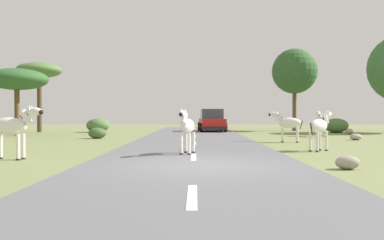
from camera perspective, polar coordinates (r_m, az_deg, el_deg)
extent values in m
plane|color=olive|center=(10.61, 1.61, -6.59)|extent=(90.00, 90.00, 0.00)
cube|color=slate|center=(10.61, 0.18, -6.46)|extent=(6.00, 64.00, 0.05)
cube|color=silver|center=(6.66, 0.02, -10.55)|extent=(0.16, 2.00, 0.01)
cube|color=silver|center=(12.59, 0.22, -5.18)|extent=(0.16, 2.00, 0.01)
cube|color=silver|center=(18.57, 0.30, -3.26)|extent=(0.16, 2.00, 0.01)
cube|color=silver|center=(24.56, 0.33, -2.28)|extent=(0.16, 2.00, 0.01)
cube|color=silver|center=(30.55, 0.36, -1.68)|extent=(0.16, 2.00, 0.01)
cube|color=silver|center=(36.55, 0.37, -1.28)|extent=(0.16, 2.00, 0.01)
ellipsoid|color=silver|center=(13.64, -0.64, -0.86)|extent=(0.62, 1.11, 0.49)
cylinder|color=silver|center=(13.37, -1.52, -3.32)|extent=(0.12, 0.12, 0.71)
cylinder|color=#28231E|center=(13.39, -1.52, -4.74)|extent=(0.14, 0.14, 0.05)
cylinder|color=silver|center=(13.31, -0.41, -3.34)|extent=(0.12, 0.12, 0.71)
cylinder|color=#28231E|center=(13.34, -0.41, -4.76)|extent=(0.14, 0.14, 0.05)
cylinder|color=silver|center=(14.03, -0.87, -3.13)|extent=(0.12, 0.12, 0.71)
cylinder|color=#28231E|center=(14.06, -0.87, -4.48)|extent=(0.14, 0.14, 0.05)
cylinder|color=silver|center=(13.97, 0.20, -3.14)|extent=(0.12, 0.12, 0.71)
cylinder|color=#28231E|center=(14.00, 0.20, -4.50)|extent=(0.14, 0.14, 0.05)
cylinder|color=silver|center=(13.15, -1.12, 0.18)|extent=(0.26, 0.40, 0.42)
cube|color=black|center=(13.15, -1.12, 0.56)|extent=(0.11, 0.35, 0.29)
ellipsoid|color=silver|center=(12.91, -1.37, 0.86)|extent=(0.28, 0.48, 0.23)
ellipsoid|color=black|center=(12.73, -1.56, 0.79)|extent=(0.16, 0.18, 0.14)
cone|color=silver|center=(13.04, -1.54, 1.36)|extent=(0.10, 0.10, 0.13)
cone|color=silver|center=(13.01, -0.97, 1.36)|extent=(0.10, 0.10, 0.13)
cylinder|color=black|center=(14.15, -0.18, -1.19)|extent=(0.07, 0.15, 0.42)
ellipsoid|color=silver|center=(20.49, 13.48, -0.40)|extent=(1.14, 0.64, 0.51)
cylinder|color=silver|center=(20.64, 12.49, -2.00)|extent=(0.13, 0.13, 0.73)
cylinder|color=#28231E|center=(20.66, 12.49, -2.95)|extent=(0.15, 0.15, 0.05)
cylinder|color=silver|center=(20.37, 12.50, -2.04)|extent=(0.13, 0.13, 0.73)
cylinder|color=#28231E|center=(20.39, 12.49, -3.00)|extent=(0.15, 0.15, 0.05)
cylinder|color=silver|center=(20.66, 14.45, -2.01)|extent=(0.13, 0.13, 0.73)
cylinder|color=#28231E|center=(20.68, 14.44, -2.95)|extent=(0.15, 0.15, 0.05)
cylinder|color=silver|center=(20.38, 14.48, -2.04)|extent=(0.13, 0.13, 0.73)
cylinder|color=#28231E|center=(20.40, 14.47, -3.00)|extent=(0.15, 0.15, 0.05)
cylinder|color=silver|center=(20.48, 12.04, 0.34)|extent=(0.42, 0.27, 0.43)
cube|color=black|center=(20.48, 12.04, 0.59)|extent=(0.36, 0.11, 0.30)
ellipsoid|color=silver|center=(20.48, 11.33, 0.79)|extent=(0.50, 0.29, 0.23)
ellipsoid|color=black|center=(20.48, 10.81, 0.74)|extent=(0.19, 0.17, 0.14)
cone|color=silver|center=(20.55, 11.67, 1.12)|extent=(0.10, 0.10, 0.14)
cone|color=silver|center=(20.41, 11.66, 1.12)|extent=(0.10, 0.10, 0.14)
cylinder|color=black|center=(20.51, 14.98, -0.67)|extent=(0.16, 0.07, 0.44)
ellipsoid|color=silver|center=(15.83, 17.22, -0.78)|extent=(1.05, 1.06, 0.50)
cylinder|color=silver|center=(16.10, 18.22, -2.82)|extent=(0.15, 0.15, 0.73)
cylinder|color=#28231E|center=(16.12, 18.22, -4.02)|extent=(0.17, 0.17, 0.05)
cylinder|color=silver|center=(16.22, 17.37, -2.78)|extent=(0.15, 0.15, 0.73)
cylinder|color=#28231E|center=(16.25, 17.36, -3.98)|extent=(0.17, 0.17, 0.05)
cylinder|color=silver|center=(15.48, 17.05, -2.95)|extent=(0.15, 0.15, 0.73)
cylinder|color=#28231E|center=(15.51, 17.04, -4.20)|extent=(0.17, 0.17, 0.05)
cylinder|color=silver|center=(15.61, 16.17, -2.92)|extent=(0.15, 0.15, 0.73)
cylinder|color=#28231E|center=(15.64, 16.17, -4.16)|extent=(0.17, 0.17, 0.05)
cylinder|color=silver|center=(16.28, 18.07, 0.17)|extent=(0.41, 0.41, 0.43)
cube|color=black|center=(16.28, 18.07, 0.48)|extent=(0.28, 0.28, 0.30)
ellipsoid|color=silver|center=(16.50, 18.47, 0.73)|extent=(0.46, 0.47, 0.23)
ellipsoid|color=black|center=(16.66, 18.75, 0.67)|extent=(0.21, 0.21, 0.14)
cone|color=silver|center=(16.36, 18.50, 1.13)|extent=(0.12, 0.12, 0.14)
cone|color=silver|center=(16.43, 18.07, 1.13)|extent=(0.12, 0.12, 0.14)
cylinder|color=black|center=(15.36, 16.29, -1.19)|extent=(0.13, 0.13, 0.43)
ellipsoid|color=silver|center=(13.47, -24.14, -0.81)|extent=(1.19, 0.59, 0.54)
cylinder|color=silver|center=(13.18, -23.09, -3.52)|extent=(0.13, 0.13, 0.78)
cylinder|color=#28231E|center=(13.21, -23.08, -5.08)|extent=(0.15, 0.15, 0.05)
cylinder|color=silver|center=(13.43, -22.45, -3.44)|extent=(0.13, 0.13, 0.78)
cylinder|color=#28231E|center=(13.46, -22.44, -4.97)|extent=(0.15, 0.15, 0.05)
cylinder|color=silver|center=(13.82, -25.13, -3.34)|extent=(0.13, 0.13, 0.78)
cylinder|color=#28231E|center=(13.85, -25.12, -4.83)|extent=(0.15, 0.15, 0.05)
cylinder|color=silver|center=(13.18, -22.14, 0.37)|extent=(0.43, 0.26, 0.46)
cube|color=black|center=(13.18, -22.14, 0.77)|extent=(0.38, 0.09, 0.31)
ellipsoid|color=silver|center=(13.05, -21.12, 1.11)|extent=(0.52, 0.27, 0.25)
ellipsoid|color=black|center=(12.96, -20.35, 1.04)|extent=(0.19, 0.17, 0.15)
cone|color=silver|center=(13.05, -21.76, 1.66)|extent=(0.10, 0.10, 0.14)
cone|color=silver|center=(13.18, -21.45, 1.65)|extent=(0.10, 0.10, 0.14)
ellipsoid|color=silver|center=(26.35, 17.55, -0.03)|extent=(0.52, 1.16, 0.54)
cylinder|color=silver|center=(26.77, 17.65, -1.34)|extent=(0.12, 0.12, 0.78)
cylinder|color=#28231E|center=(26.78, 17.65, -2.12)|extent=(0.14, 0.14, 0.05)
cylinder|color=silver|center=(26.70, 17.05, -1.35)|extent=(0.12, 0.12, 0.78)
cylinder|color=#28231E|center=(26.71, 17.04, -2.12)|extent=(0.14, 0.14, 0.05)
cylinder|color=silver|center=(26.04, 18.05, -1.40)|extent=(0.12, 0.12, 0.78)
cylinder|color=#28231E|center=(26.06, 18.04, -2.20)|extent=(0.14, 0.14, 0.05)
cylinder|color=silver|center=(25.97, 17.43, -1.41)|extent=(0.12, 0.12, 0.78)
cylinder|color=#28231E|center=(25.99, 17.42, -2.21)|extent=(0.14, 0.14, 0.05)
cylinder|color=silver|center=(26.88, 17.27, 0.57)|extent=(0.23, 0.42, 0.46)
cube|color=black|center=(26.88, 17.27, 0.77)|extent=(0.06, 0.38, 0.32)
ellipsoid|color=silver|center=(27.14, 17.14, 0.93)|extent=(0.23, 0.51, 0.25)
ellipsoid|color=black|center=(27.34, 17.04, 0.89)|extent=(0.15, 0.18, 0.15)
cone|color=silver|center=(27.04, 17.35, 1.20)|extent=(0.10, 0.10, 0.15)
cone|color=silver|center=(27.01, 17.05, 1.20)|extent=(0.10, 0.10, 0.15)
cylinder|color=black|center=(25.80, 17.85, -0.28)|extent=(0.05, 0.16, 0.46)
cube|color=red|center=(31.95, 2.78, -0.54)|extent=(2.01, 4.29, 0.80)
cube|color=#334751|center=(32.14, 2.75, 0.86)|extent=(1.75, 2.28, 0.76)
cube|color=black|center=(29.81, 3.16, -1.16)|extent=(1.72, 0.25, 0.24)
cylinder|color=black|center=(30.54, 1.33, -1.05)|extent=(0.25, 0.69, 0.68)
cylinder|color=black|center=(30.71, 4.68, -1.04)|extent=(0.25, 0.69, 0.68)
cylinder|color=black|center=(33.23, 1.02, -0.90)|extent=(0.25, 0.69, 0.68)
cylinder|color=black|center=(33.39, 4.11, -0.89)|extent=(0.25, 0.69, 0.68)
cylinder|color=#4C3823|center=(33.74, -20.50, 1.98)|extent=(0.35, 0.35, 4.20)
ellipsoid|color=#4C7038|center=(33.90, -20.52, 6.53)|extent=(3.40, 3.40, 1.19)
cylinder|color=brown|center=(35.09, 14.08, 1.36)|extent=(0.33, 0.33, 3.47)
sphere|color=#2D5628|center=(35.28, 14.10, 6.62)|extent=(3.74, 3.74, 3.74)
cylinder|color=brown|center=(28.34, -23.20, 0.92)|extent=(0.32, 0.32, 2.93)
ellipsoid|color=#2D5628|center=(28.42, -23.22, 5.24)|extent=(3.88, 3.88, 1.36)
ellipsoid|color=#425B2D|center=(23.74, -13.05, -1.79)|extent=(1.02, 0.92, 0.61)
ellipsoid|color=#4C7038|center=(32.04, -12.97, -0.73)|extent=(1.77, 1.59, 1.06)
ellipsoid|color=#4C7038|center=(32.33, 19.44, -0.74)|extent=(1.78, 1.60, 1.07)
ellipsoid|color=#A89E8C|center=(23.44, 21.87, -2.20)|extent=(0.63, 0.60, 0.34)
ellipsoid|color=gray|center=(30.00, 21.05, -1.50)|extent=(0.51, 0.54, 0.39)
ellipsoid|color=gray|center=(10.87, 20.84, -5.56)|extent=(0.60, 0.44, 0.34)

